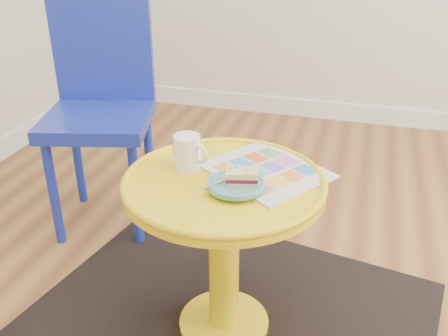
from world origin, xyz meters
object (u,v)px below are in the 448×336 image
(chair, at_px, (101,100))
(side_table, at_px, (224,226))
(newspaper, at_px, (266,170))
(plate, at_px, (236,185))
(mug, at_px, (188,151))

(chair, bearing_deg, side_table, -53.17)
(newspaper, bearing_deg, chair, -174.97)
(chair, relative_size, newspaper, 2.87)
(side_table, bearing_deg, newspaper, 41.32)
(newspaper, bearing_deg, side_table, -103.67)
(newspaper, bearing_deg, plate, -77.14)
(side_table, height_order, chair, chair)
(newspaper, height_order, plate, plate)
(side_table, xyz_separation_m, plate, (0.05, -0.05, 0.17))
(chair, xyz_separation_m, mug, (0.58, -0.51, 0.07))
(plate, bearing_deg, newspaper, 67.85)
(side_table, xyz_separation_m, newspaper, (0.10, 0.09, 0.16))
(mug, bearing_deg, side_table, -2.24)
(side_table, height_order, plate, plate)
(side_table, xyz_separation_m, mug, (-0.13, 0.04, 0.21))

